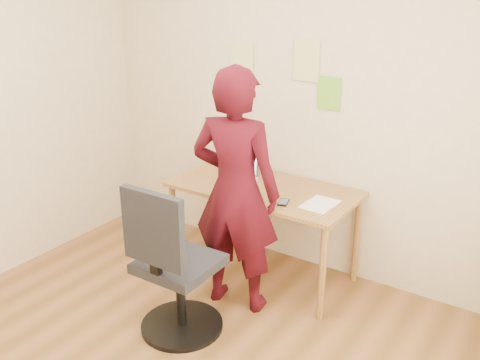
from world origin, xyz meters
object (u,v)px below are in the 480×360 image
Objects in this scene: desk at (264,198)px; office_chair at (173,273)px; laptop at (239,174)px; phone at (283,202)px; person at (236,192)px.

office_chair is at bearing -94.91° from desk.
office_chair is (-0.08, -0.98, -0.20)m from desk.
laptop is at bearing 98.57° from office_chair.
office_chair is (-0.35, -0.80, -0.29)m from phone.
office_chair reaches higher than desk.
laptop reaches higher than desk.
phone is at bearing -33.28° from desk.
laptop reaches higher than phone.
phone is (0.27, -0.18, 0.09)m from desk.
laptop is 0.22× the size of person.
desk is 0.28m from laptop.
office_chair is at bearing 66.40° from person.
office_chair is at bearing -129.86° from phone.
laptop is 1.07m from office_chair.
phone is 0.13× the size of office_chair.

